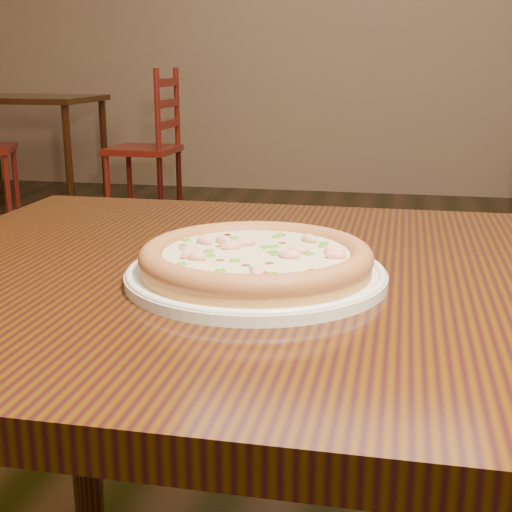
% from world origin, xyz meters
% --- Properties ---
extents(hero_table, '(1.20, 0.80, 0.75)m').
position_xyz_m(hero_table, '(0.33, -0.22, 0.65)').
color(hero_table, black).
rests_on(hero_table, ground).
extents(plate, '(0.30, 0.30, 0.02)m').
position_xyz_m(plate, '(0.21, -0.27, 0.76)').
color(plate, white).
rests_on(plate, hero_table).
extents(pizza, '(0.26, 0.26, 0.03)m').
position_xyz_m(pizza, '(0.21, -0.27, 0.78)').
color(pizza, '#BA8640').
rests_on(pizza, plate).
extents(bg_table_left, '(1.00, 0.70, 0.75)m').
position_xyz_m(bg_table_left, '(-2.29, 3.71, 0.65)').
color(bg_table_left, black).
rests_on(bg_table_left, ground).
extents(chair_b, '(0.43, 0.43, 0.95)m').
position_xyz_m(chair_b, '(-1.24, 3.39, 0.44)').
color(chair_b, '#651406').
rests_on(chair_b, ground).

